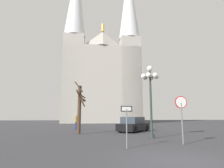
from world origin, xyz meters
TOP-DOWN VIEW (x-y plane):
  - ground_plane at (0.00, 0.00)m, footprint 120.00×120.00m
  - cathedral at (-0.80, 38.07)m, footprint 17.77×13.67m
  - stop_sign at (2.12, 3.84)m, footprint 0.73×0.08m
  - one_way_arrow_sign at (-1.37, 2.83)m, footprint 0.61×0.09m
  - street_lamp at (1.27, 6.94)m, footprint 1.41×1.27m
  - bare_tree at (-4.24, 10.75)m, footprint 1.11×0.77m
  - parked_car_near_black at (1.22, 12.70)m, footprint 4.19×4.72m
  - pedestrian_walking at (-4.88, 15.73)m, footprint 0.32×0.32m

SIDE VIEW (x-z plane):
  - ground_plane at x=0.00m, z-range 0.00..0.00m
  - parked_car_near_black at x=1.22m, z-range -0.05..1.45m
  - pedestrian_walking at x=-4.88m, z-range 0.19..1.94m
  - one_way_arrow_sign at x=-1.37m, z-range 0.31..2.45m
  - stop_sign at x=2.12m, z-range 0.54..3.33m
  - bare_tree at x=-4.24m, z-range 0.00..4.73m
  - street_lamp at x=1.27m, z-range 1.25..6.70m
  - cathedral at x=-0.80m, z-range -7.67..32.08m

